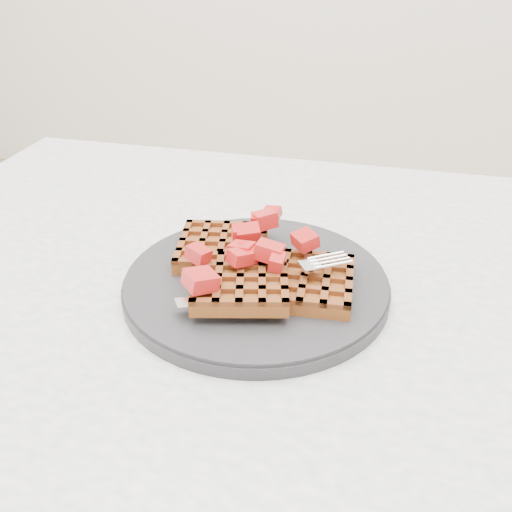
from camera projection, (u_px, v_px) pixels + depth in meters
The scene contains 5 objects.
table at pixel (374, 413), 0.59m from camera, with size 1.20×0.80×0.75m.
plate at pixel (256, 283), 0.57m from camera, with size 0.27×0.27×0.02m, color #232326.
waffles at pixel (255, 269), 0.56m from camera, with size 0.20×0.18×0.03m.
strawberry_pile at pixel (256, 243), 0.55m from camera, with size 0.15×0.15×0.02m, color maroon, non-canonical shape.
fork at pixel (278, 289), 0.54m from camera, with size 0.02×0.18×0.02m, color silver, non-canonical shape.
Camera 1 is at (-0.02, -0.44, 1.07)m, focal length 40.00 mm.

